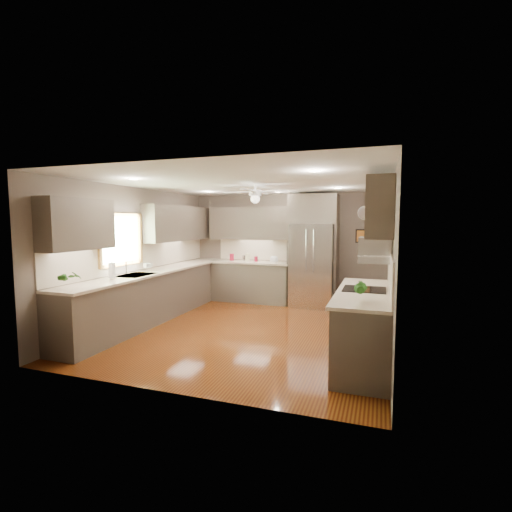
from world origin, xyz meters
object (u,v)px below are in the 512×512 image
Objects in this scene: soap_bottle at (148,265)px; refrigerator at (313,253)px; potted_plant_left at (71,277)px; stool at (346,303)px; canister_b at (244,258)px; canister_c at (248,257)px; potted_plant_right at (361,288)px; canister_a at (232,257)px; bowl at (274,261)px; paper_towel at (112,270)px; microwave at (375,250)px; canister_d at (256,259)px.

refrigerator reaches higher than soap_bottle.
potted_plant_left is 5.00m from stool.
canister_b is 0.08m from canister_c.
canister_a is at bearing 130.61° from potted_plant_right.
canister_b is 0.67× the size of soap_bottle.
bowl is 0.84× the size of paper_towel.
refrigerator is (1.64, -0.08, 0.18)m from canister_b.
soap_bottle is at bearing -130.19° from bowl.
bowl is (1.75, 4.13, -0.13)m from potted_plant_left.
canister_b is 0.71× the size of canister_c.
bowl is 0.41× the size of microwave.
soap_bottle is at bearing 171.62° from microwave.
potted_plant_right reaches higher than canister_d.
bowl reaches higher than stool.
paper_towel is at bearing -118.35° from bowl.
bowl is (0.42, 0.04, -0.03)m from canister_d.
soap_bottle is at bearing -118.40° from canister_c.
canister_d reaches higher than stool.
stool is at bearing -14.07° from canister_b.
canister_b is at bearing 72.40° from paper_towel.
paper_towel is at bearing -108.68° from canister_c.
potted_plant_right is at bearing -52.30° from canister_b.
canister_a reaches higher than canister_b.
potted_plant_right is (2.84, -3.67, 0.08)m from canister_b.
soap_bottle reaches higher than stool.
canister_a is at bearing 177.42° from refrigerator.
canister_c is 0.68× the size of paper_towel.
potted_plant_right reaches higher than canister_c.
canister_c is 4.30m from potted_plant_left.
refrigerator is at bearing -3.61° from canister_c.
canister_a is 4.20m from potted_plant_left.
refrigerator is at bearing 116.09° from microwave.
canister_c is 0.80× the size of bowl.
canister_d is 0.25× the size of stool.
refrigerator reaches higher than potted_plant_right.
stool is at bearing 45.77° from potted_plant_left.
bowl is 3.61m from microwave.
canister_d is 0.63× the size of soap_bottle.
refrigerator reaches higher than paper_towel.
soap_bottle is at bearing 94.13° from paper_towel.
potted_plant_right is 0.12× the size of refrigerator.
canister_d is at bearing 165.09° from stool.
refrigerator is at bearing -2.69° from canister_b.
refrigerator is (2.75, 2.11, 0.15)m from soap_bottle.
canister_c is at bearing 61.60° from soap_bottle.
stool is at bearing -34.23° from refrigerator.
canister_a is 4.85m from potted_plant_right.
canister_c reaches higher than canister_a.
canister_c is 1.51× the size of canister_d.
canister_d is at bearing 72.00° from potted_plant_left.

